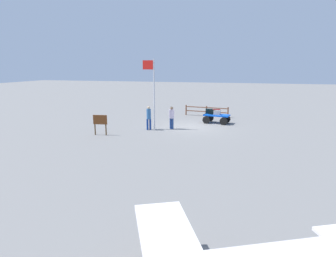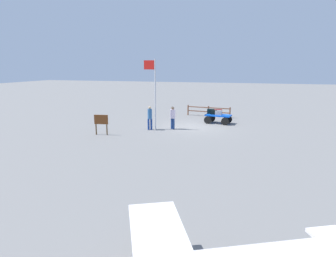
% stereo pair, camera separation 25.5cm
% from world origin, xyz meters
% --- Properties ---
extents(ground_plane, '(120.00, 120.00, 0.00)m').
position_xyz_m(ground_plane, '(0.00, 0.00, 0.00)').
color(ground_plane, slate).
extents(luggage_cart, '(2.13, 1.42, 0.70)m').
position_xyz_m(luggage_cart, '(-1.69, -1.88, 0.48)').
color(luggage_cart, blue).
rests_on(luggage_cart, ground).
extents(suitcase_tan, '(0.56, 0.35, 0.38)m').
position_xyz_m(suitcase_tan, '(-1.06, -2.20, 0.89)').
color(suitcase_tan, black).
rests_on(suitcase_tan, luggage_cart).
extents(suitcase_grey, '(0.57, 0.41, 0.35)m').
position_xyz_m(suitcase_grey, '(-1.37, -1.89, 0.87)').
color(suitcase_grey, black).
rests_on(suitcase_grey, luggage_cart).
extents(suitcase_dark, '(0.68, 0.52, 0.35)m').
position_xyz_m(suitcase_dark, '(-1.64, -2.31, 0.87)').
color(suitcase_dark, maroon).
rests_on(suitcase_dark, luggage_cart).
extents(suitcase_olive, '(0.52, 0.37, 0.35)m').
position_xyz_m(suitcase_olive, '(-1.74, -1.76, 0.87)').
color(suitcase_olive, gray).
rests_on(suitcase_olive, luggage_cart).
extents(worker_lead, '(0.42, 0.42, 1.69)m').
position_xyz_m(worker_lead, '(2.64, 1.90, 0.96)').
color(worker_lead, navy).
rests_on(worker_lead, ground).
extents(worker_trailing, '(0.51, 0.51, 1.63)m').
position_xyz_m(worker_trailing, '(1.16, 1.20, 0.97)').
color(worker_trailing, navy).
rests_on(worker_trailing, ground).
extents(flagpole, '(0.87, 0.10, 4.94)m').
position_xyz_m(flagpole, '(2.43, 1.59, 2.93)').
color(flagpole, silver).
rests_on(flagpole, ground).
extents(signboard, '(0.93, 0.19, 1.34)m').
position_xyz_m(signboard, '(5.17, 4.28, 0.89)').
color(signboard, '#4C3319').
rests_on(signboard, ground).
extents(wooden_fence, '(3.98, 0.61, 0.93)m').
position_xyz_m(wooden_fence, '(-0.45, -4.94, 0.54)').
color(wooden_fence, brown).
rests_on(wooden_fence, ground).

